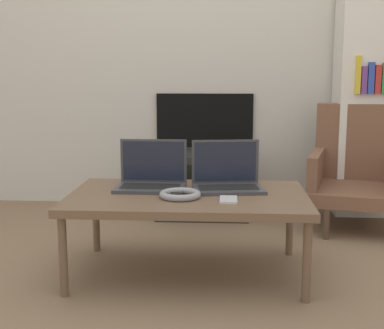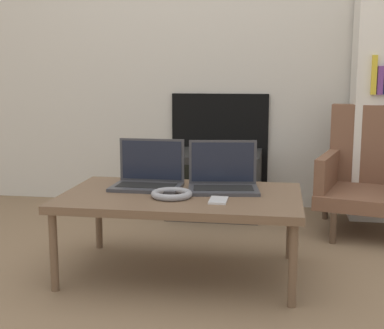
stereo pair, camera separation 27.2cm
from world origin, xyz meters
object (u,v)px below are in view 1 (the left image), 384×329
laptop_right (227,178)px  armchair (358,168)px  laptop_left (152,177)px  phone (228,199)px  headphones (180,194)px  tv (203,183)px

laptop_right → armchair: size_ratio=0.48×
laptop_left → armchair: (1.18, 0.80, -0.08)m
laptop_right → phone: size_ratio=2.83×
laptop_right → headphones: laptop_right is taller
phone → tv: size_ratio=0.21×
tv → phone: bearing=-82.5°
laptop_left → tv: size_ratio=0.56×
phone → tv: (-0.16, 1.21, -0.18)m
phone → armchair: bearing=52.0°
headphones → armchair: armchair is taller
tv → laptop_left: bearing=-102.1°
laptop_left → tv: (0.21, 0.97, -0.23)m
laptop_right → headphones: size_ratio=1.91×
phone → headphones: bearing=169.3°
laptop_right → armchair: armchair is taller
laptop_right → tv: size_ratio=0.60×
headphones → armchair: (1.02, 0.99, -0.05)m
headphones → tv: 1.19m
laptop_right → laptop_left: bearing=172.0°
headphones → phone: bearing=-10.7°
phone → laptop_left: bearing=147.3°
laptop_right → headphones: bearing=-144.9°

